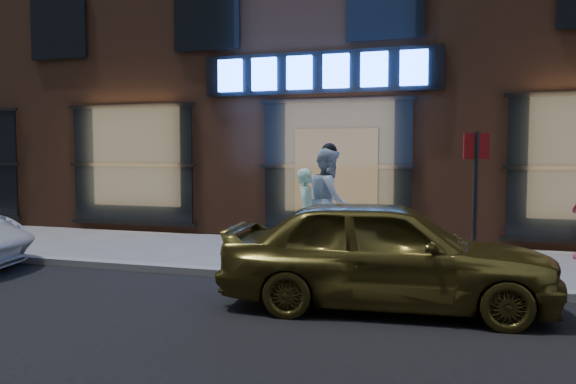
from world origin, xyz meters
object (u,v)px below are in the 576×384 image
at_px(man_bowtie, 307,212).
at_px(gold_sedan, 386,253).
at_px(sign_post, 475,196).
at_px(man_cap, 329,200).

height_order(man_bowtie, gold_sedan, man_bowtie).
height_order(gold_sedan, sign_post, sign_post).
xyz_separation_m(man_cap, gold_sedan, (1.53, -3.57, -0.31)).
bearing_deg(man_cap, sign_post, -145.07).
height_order(man_cap, gold_sedan, man_cap).
bearing_deg(man_bowtie, man_cap, -46.53).
bearing_deg(man_cap, gold_sedan, -168.15).
relative_size(gold_sedan, sign_post, 1.83).
bearing_deg(man_cap, man_bowtie, 124.03).
relative_size(man_bowtie, gold_sedan, 0.40).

